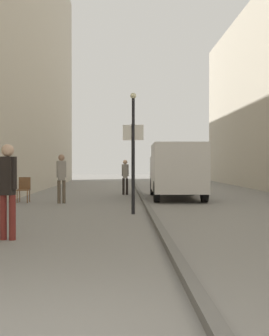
{
  "coord_description": "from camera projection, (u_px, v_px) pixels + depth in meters",
  "views": [
    {
      "loc": [
        0.79,
        -2.93,
        1.46
      ],
      "look_at": [
        1.2,
        11.62,
        1.3
      ],
      "focal_mm": 43.56,
      "sensor_mm": 36.0,
      "label": 1
    }
  ],
  "objects": [
    {
      "name": "ground_plane",
      "position": [
        102.0,
        203.0,
        14.92
      ],
      "size": [
        80.0,
        80.0,
        0.0
      ],
      "primitive_type": "plane",
      "color": "gray"
    },
    {
      "name": "kerb_strip",
      "position": [
        145.0,
        201.0,
        14.96
      ],
      "size": [
        0.16,
        40.0,
        0.12
      ],
      "primitive_type": "cube",
      "color": "#615F5B",
      "rests_on": "ground_plane"
    },
    {
      "name": "pedestrian_main_foreground",
      "position": [
        125.0,
        175.0,
        19.0
      ],
      "size": [
        0.32,
        0.21,
        1.63
      ],
      "rotation": [
        0.0,
        0.0,
        -0.01
      ],
      "color": "black",
      "rests_on": "ground_plane"
    },
    {
      "name": "pedestrian_mid_block",
      "position": [
        8.0,
        185.0,
        7.75
      ],
      "size": [
        0.36,
        0.24,
        1.83
      ],
      "rotation": [
        0.0,
        0.0,
        -0.19
      ],
      "color": "maroon",
      "rests_on": "ground_plane"
    },
    {
      "name": "pedestrian_far_crossing",
      "position": [
        61.0,
        175.0,
        14.87
      ],
      "size": [
        0.35,
        0.25,
        1.79
      ],
      "rotation": [
        0.0,
        0.0,
        0.28
      ],
      "color": "brown",
      "rests_on": "ground_plane"
    },
    {
      "name": "delivery_van",
      "position": [
        176.0,
        169.0,
        16.93
      ],
      "size": [
        2.15,
        5.07,
        2.24
      ],
      "rotation": [
        0.0,
        0.0,
        -0.03
      ],
      "color": "silver",
      "rests_on": "ground_plane"
    },
    {
      "name": "street_sign_post",
      "position": [
        133.0,
        160.0,
        11.72
      ],
      "size": [
        0.6,
        0.14,
        2.6
      ],
      "rotation": [
        0.0,
        0.0,
        2.96
      ],
      "color": "black",
      "rests_on": "ground_plane"
    },
    {
      "name": "lamp_post",
      "position": [
        133.0,
        136.0,
        18.99
      ],
      "size": [
        0.28,
        0.28,
        4.76
      ],
      "color": "black",
      "rests_on": "ground_plane"
    },
    {
      "name": "cafe_chair_near_window",
      "position": [
        24.0,
        188.0,
        15.29
      ],
      "size": [
        0.44,
        0.44,
        0.94
      ],
      "rotation": [
        0.0,
        0.0,
        3.15
      ],
      "color": "brown",
      "rests_on": "ground_plane"
    }
  ]
}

